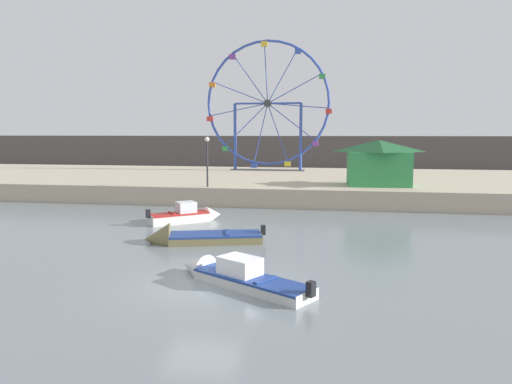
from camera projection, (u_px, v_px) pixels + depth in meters
name	position (u px, v px, depth m)	size (l,w,h in m)	color
ground_plane	(202.00, 285.00, 15.42)	(240.00, 240.00, 0.00)	slate
quay_promenade	(285.00, 183.00, 40.06)	(110.00, 19.07, 1.26)	#B7A88E
distant_town_skyline	(303.00, 153.00, 62.27)	(140.00, 3.00, 4.40)	#564C47
motorboat_white_red_stripe	(189.00, 215.00, 26.22)	(3.85, 3.38, 1.37)	silver
motorboat_olive_wood	(191.00, 238.00, 21.32)	(5.43, 2.79, 1.42)	olive
motorboat_pale_grey	(231.00, 274.00, 15.67)	(5.19, 3.78, 1.28)	silver
ferris_wheel_blue_frame	(268.00, 106.00, 44.99)	(11.88, 1.20, 12.18)	#334CA8
carnival_booth_green_kiosk	(379.00, 162.00, 32.75)	(4.63, 3.49, 3.11)	#33934C
promenade_lamp_near	(207.00, 154.00, 31.82)	(0.32, 0.32, 3.33)	#2D2D33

